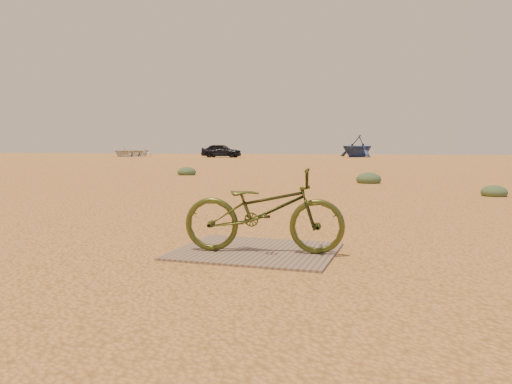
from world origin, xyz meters
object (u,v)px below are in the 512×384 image
(car, at_px, (221,151))
(boat_far_left, at_px, (357,146))
(plywood_board, at_px, (256,251))
(boat_near_left, at_px, (129,152))
(bicycle, at_px, (264,210))

(car, relative_size, boat_far_left, 0.92)
(plywood_board, distance_m, boat_near_left, 47.09)
(car, relative_size, boat_near_left, 0.77)
(bicycle, bearing_deg, boat_far_left, -4.77)
(car, distance_m, boat_far_left, 12.63)
(bicycle, xyz_separation_m, boat_near_left, (-25.93, 39.43, 0.08))
(plywood_board, height_order, boat_far_left, boat_far_left)
(plywood_board, height_order, car, car)
(plywood_board, height_order, boat_near_left, boat_near_left)
(boat_near_left, bearing_deg, plywood_board, -51.85)
(plywood_board, relative_size, boat_far_left, 0.37)
(boat_far_left, bearing_deg, boat_near_left, -136.94)
(bicycle, bearing_deg, car, 12.27)
(car, bearing_deg, boat_near_left, 78.86)
(bicycle, distance_m, boat_far_left, 43.09)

